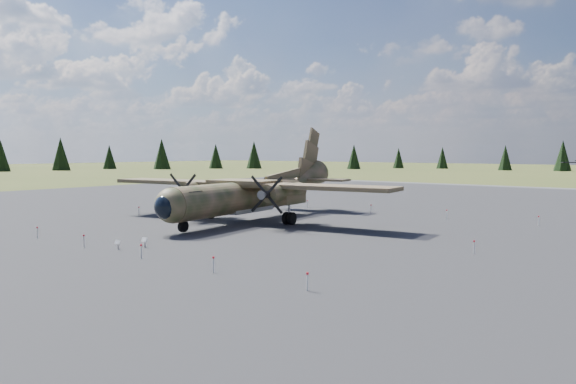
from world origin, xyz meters
The scene contains 7 objects.
ground centered at (0.00, 0.00, 0.00)m, with size 500.00×500.00×0.00m, color #4F5124.
apron centered at (0.00, 10.00, 0.00)m, with size 120.00×120.00×0.04m, color #535357.
transport_plane centered at (-5.21, 3.71, 2.66)m, with size 28.19×25.43×9.27m.
info_placard_left centered at (-1.72, -12.53, 0.40)m, with size 0.41×0.24×0.61m.
info_placard_right centered at (-1.00, -11.01, 0.44)m, with size 0.44×0.22×0.67m.
barrier_fence centered at (-0.46, -0.08, 0.51)m, with size 33.12×29.62×0.85m.
treeline centered at (-4.62, -4.12, 4.84)m, with size 339.00×326.18×10.97m.
Camera 1 is at (28.70, -33.23, 6.22)m, focal length 35.00 mm.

